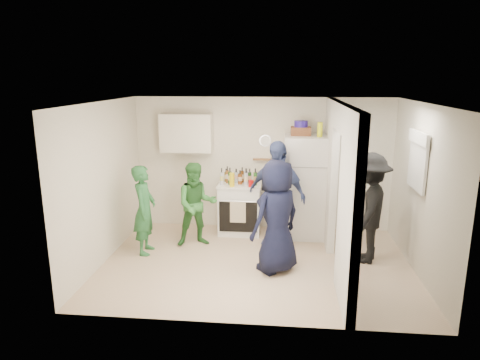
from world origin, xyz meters
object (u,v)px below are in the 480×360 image
(fridge, at_px, (305,187))
(blue_bowl, at_px, (301,124))
(person_navy, at_px, (277,217))
(person_green_left, at_px, (144,210))
(stove, at_px, (240,208))
(wicker_basket, at_px, (301,131))
(person_nook, at_px, (368,208))
(yellow_cup_stack_top, at_px, (320,130))
(person_green_center, at_px, (197,205))
(person_denim, at_px, (276,194))

(fridge, height_order, blue_bowl, blue_bowl)
(blue_bowl, relative_size, person_navy, 0.14)
(person_green_left, bearing_deg, stove, -55.99)
(wicker_basket, xyz_separation_m, person_nook, (1.03, -1.09, -1.05))
(fridge, bearing_deg, stove, 178.54)
(person_navy, bearing_deg, yellow_cup_stack_top, -158.44)
(stove, distance_m, person_green_center, 1.00)
(person_nook, bearing_deg, person_navy, -50.47)
(yellow_cup_stack_top, xyz_separation_m, person_green_left, (-2.86, -0.97, -1.23))
(stove, bearing_deg, person_denim, -41.26)
(wicker_basket, height_order, person_nook, wicker_basket)
(person_green_left, bearing_deg, person_green_center, -65.24)
(person_green_left, bearing_deg, fridge, -70.90)
(fridge, bearing_deg, person_green_left, -157.97)
(blue_bowl, bearing_deg, yellow_cup_stack_top, -25.11)
(yellow_cup_stack_top, height_order, person_denim, yellow_cup_stack_top)
(fridge, distance_m, person_denim, 0.76)
(person_green_center, relative_size, person_denim, 0.79)
(wicker_basket, xyz_separation_m, blue_bowl, (0.00, 0.00, 0.13))
(wicker_basket, relative_size, blue_bowl, 1.46)
(blue_bowl, height_order, person_green_left, blue_bowl)
(fridge, xyz_separation_m, yellow_cup_stack_top, (0.22, -0.10, 1.05))
(blue_bowl, relative_size, yellow_cup_stack_top, 0.96)
(person_denim, distance_m, person_navy, 0.98)
(fridge, distance_m, wicker_basket, 1.01)
(blue_bowl, xyz_separation_m, person_denim, (-0.40, -0.62, -1.13))
(person_navy, bearing_deg, person_green_center, -75.38)
(person_green_left, xyz_separation_m, person_green_center, (0.79, 0.41, -0.01))
(person_navy, xyz_separation_m, person_nook, (1.41, 0.50, 0.02))
(stove, xyz_separation_m, blue_bowl, (1.08, 0.02, 1.58))
(person_green_left, height_order, person_green_center, person_green_left)
(fridge, bearing_deg, person_green_center, -160.51)
(wicker_basket, bearing_deg, person_nook, -46.62)
(wicker_basket, distance_m, person_nook, 1.83)
(person_green_center, bearing_deg, blue_bowl, 3.61)
(stove, distance_m, person_denim, 1.01)
(blue_bowl, xyz_separation_m, person_nook, (1.03, -1.09, -1.18))
(person_green_left, xyz_separation_m, person_denim, (2.15, 0.50, 0.18))
(fridge, height_order, person_nook, fridge)
(stove, distance_m, person_nook, 2.40)
(stove, xyz_separation_m, yellow_cup_stack_top, (1.40, -0.13, 1.50))
(wicker_basket, distance_m, yellow_cup_stack_top, 0.36)
(person_green_left, bearing_deg, yellow_cup_stack_top, -74.22)
(person_navy, bearing_deg, person_denim, -131.48)
(yellow_cup_stack_top, bearing_deg, wicker_basket, 154.89)
(fridge, bearing_deg, person_navy, -107.22)
(person_nook, bearing_deg, wicker_basket, -116.72)
(fridge, bearing_deg, wicker_basket, 153.43)
(yellow_cup_stack_top, bearing_deg, person_navy, -115.81)
(blue_bowl, relative_size, person_green_center, 0.16)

